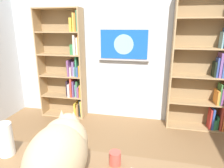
# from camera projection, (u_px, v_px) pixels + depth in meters

# --- Properties ---
(wall_back) EXTENTS (4.52, 0.06, 2.70)m
(wall_back) POSITION_uv_depth(u_px,v_px,m) (128.00, 45.00, 3.41)
(wall_back) COLOR silver
(wall_back) RESTS_ON ground
(bookshelf_left) EXTENTS (0.94, 0.28, 2.24)m
(bookshelf_left) POSITION_uv_depth(u_px,v_px,m) (209.00, 65.00, 3.06)
(bookshelf_left) COLOR tan
(bookshelf_left) RESTS_ON ground
(bookshelf_right) EXTENTS (0.84, 0.28, 1.98)m
(bookshelf_right) POSITION_uv_depth(u_px,v_px,m) (67.00, 68.00, 3.59)
(bookshelf_right) COLOR tan
(bookshelf_right) RESTS_ON ground
(wall_mounted_tv) EXTENTS (0.88, 0.07, 0.55)m
(wall_mounted_tv) POSITION_uv_depth(u_px,v_px,m) (124.00, 44.00, 3.33)
(wall_mounted_tv) COLOR #B7B7BC
(cat) EXTENTS (0.33, 0.61, 0.41)m
(cat) POSITION_uv_depth(u_px,v_px,m) (60.00, 151.00, 1.15)
(cat) COLOR #D1B284
(cat) RESTS_ON desk
(paper_towel_roll) EXTENTS (0.11, 0.11, 0.25)m
(paper_towel_roll) POSITION_uv_depth(u_px,v_px,m) (5.00, 139.00, 1.42)
(paper_towel_roll) COLOR white
(paper_towel_roll) RESTS_ON desk
(coffee_mug) EXTENTS (0.08, 0.08, 0.10)m
(coffee_mug) POSITION_uv_depth(u_px,v_px,m) (115.00, 158.00, 1.33)
(coffee_mug) COLOR #D84C3F
(coffee_mug) RESTS_ON desk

